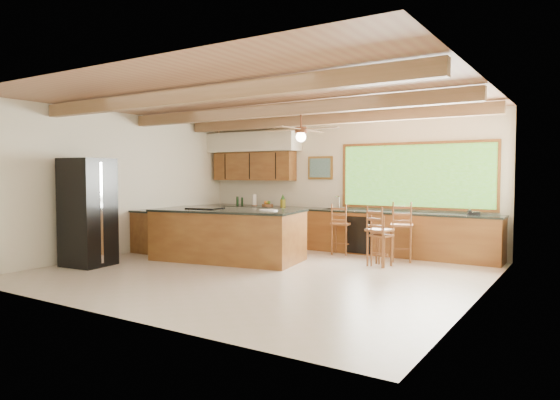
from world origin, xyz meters
The scene contains 9 objects.
ground centered at (0.00, 0.00, 0.00)m, with size 7.20×7.20×0.00m, color beige.
room_shell centered at (-0.17, 0.65, 2.21)m, with size 7.27×6.54×3.02m.
counter_run centered at (-0.82, 2.52, 0.46)m, with size 7.12×3.10×1.24m.
island centered at (-1.23, 0.60, 0.51)m, with size 3.10×1.85×1.03m.
refrigerator centered at (-3.05, -1.27, 1.00)m, with size 0.85×0.83×2.00m.
bar_stool_a centered at (1.55, 1.54, 0.66)m, with size 0.46×0.46×1.11m.
bar_stool_b centered at (0.36, 2.39, 0.64)m, with size 0.45×0.45×1.08m.
bar_stool_c centered at (1.59, 1.55, 0.56)m, with size 0.40×0.40×0.95m.
bar_stool_d centered at (1.73, 2.25, 0.70)m, with size 0.53×0.53×1.18m.
Camera 1 is at (4.92, -7.14, 1.71)m, focal length 32.00 mm.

